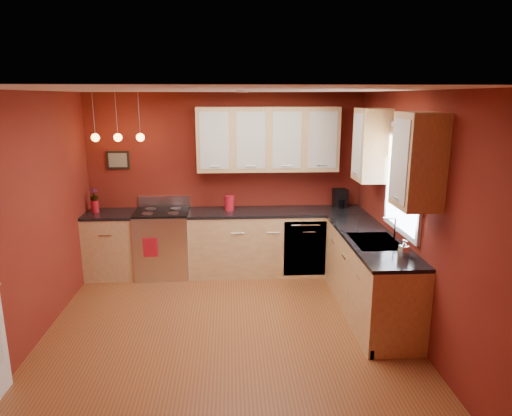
{
  "coord_description": "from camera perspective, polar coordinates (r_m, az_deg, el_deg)",
  "views": [
    {
      "loc": [
        0.06,
        -4.56,
        2.54
      ],
      "look_at": [
        0.38,
        1.0,
        1.18
      ],
      "focal_mm": 32.0,
      "sensor_mm": 36.0,
      "label": 1
    }
  ],
  "objects": [
    {
      "name": "upper_cabinets_right",
      "position": [
        5.22,
        16.6,
        6.73
      ],
      "size": [
        0.35,
        1.95,
        0.9
      ],
      "primitive_type": "cube",
      "color": "#E2BD79",
      "rests_on": "wall_right"
    },
    {
      "name": "pendant_lights",
      "position": [
        6.51,
        -16.89,
        8.51
      ],
      "size": [
        0.71,
        0.11,
        0.66
      ],
      "color": "gray",
      "rests_on": "ceiling"
    },
    {
      "name": "floor",
      "position": [
        5.22,
        -3.66,
        -15.38
      ],
      "size": [
        4.2,
        4.2,
        0.0
      ],
      "primitive_type": "plane",
      "color": "brown",
      "rests_on": "ground"
    },
    {
      "name": "gas_range",
      "position": [
        6.75,
        -11.5,
        -4.26
      ],
      "size": [
        0.76,
        0.64,
        1.11
      ],
      "color": "silver",
      "rests_on": "floor"
    },
    {
      "name": "dishwasher_front",
      "position": [
        6.5,
        6.12,
        -5.06
      ],
      "size": [
        0.6,
        0.02,
        0.8
      ],
      "primitive_type": "cube",
      "color": "silver",
      "rests_on": "base_cabinets_back_right"
    },
    {
      "name": "flowers",
      "position": [
        6.82,
        -19.6,
        1.51
      ],
      "size": [
        0.13,
        0.13,
        0.19
      ],
      "primitive_type": "imported",
      "rotation": [
        0.0,
        0.0,
        0.29
      ],
      "color": "#B41322",
      "rests_on": "red_vase"
    },
    {
      "name": "counter_right",
      "position": [
        5.51,
        14.21,
        -3.75
      ],
      "size": [
        0.62,
        2.1,
        0.04
      ],
      "primitive_type": "cube",
      "color": "black",
      "rests_on": "base_cabinets_right"
    },
    {
      "name": "coffee_maker",
      "position": [
        6.86,
        10.48,
        1.14
      ],
      "size": [
        0.22,
        0.21,
        0.28
      ],
      "rotation": [
        0.0,
        0.0,
        0.16
      ],
      "color": "black",
      "rests_on": "counter_back_right"
    },
    {
      "name": "red_vase",
      "position": [
        6.86,
        -19.49,
        0.2
      ],
      "size": [
        0.11,
        0.11,
        0.17
      ],
      "primitive_type": "cylinder",
      "color": "#B41322",
      "rests_on": "counter_back_left"
    },
    {
      "name": "wall_front",
      "position": [
        2.75,
        -4.31,
        -13.02
      ],
      "size": [
        4.0,
        0.02,
        2.6
      ],
      "primitive_type": "cube",
      "color": "maroon",
      "rests_on": "floor"
    },
    {
      "name": "sink",
      "position": [
        5.38,
        14.7,
        -4.27
      ],
      "size": [
        0.5,
        0.7,
        0.33
      ],
      "color": "gray",
      "rests_on": "counter_right"
    },
    {
      "name": "window",
      "position": [
        5.29,
        18.02,
        3.84
      ],
      "size": [
        0.06,
        1.02,
        1.22
      ],
      "color": "white",
      "rests_on": "wall_right"
    },
    {
      "name": "wall_right",
      "position": [
        5.11,
        19.16,
        -1.06
      ],
      "size": [
        0.02,
        4.2,
        2.6
      ],
      "primitive_type": "cube",
      "color": "maroon",
      "rests_on": "floor"
    },
    {
      "name": "counter_back_left",
      "position": [
        6.78,
        -17.8,
        -0.72
      ],
      "size": [
        0.7,
        0.62,
        0.04
      ],
      "primitive_type": "cube",
      "color": "black",
      "rests_on": "base_cabinets_back_left"
    },
    {
      "name": "wall_back",
      "position": [
        6.77,
        -3.75,
        3.19
      ],
      "size": [
        4.0,
        0.02,
        2.6
      ],
      "primitive_type": "cube",
      "color": "maroon",
      "rests_on": "floor"
    },
    {
      "name": "upper_cabinets_back",
      "position": [
        6.53,
        1.48,
        8.59
      ],
      "size": [
        2.0,
        0.35,
        0.9
      ],
      "primitive_type": "cube",
      "color": "#E2BD79",
      "rests_on": "wall_back"
    },
    {
      "name": "wall_left",
      "position": [
        5.15,
        -26.75,
        -1.65
      ],
      "size": [
        0.02,
        4.2,
        2.6
      ],
      "primitive_type": "cube",
      "color": "maroon",
      "rests_on": "floor"
    },
    {
      "name": "counter_back_right",
      "position": [
        6.59,
        2.64,
        -0.46
      ],
      "size": [
        2.54,
        0.62,
        0.04
      ],
      "primitive_type": "cube",
      "color": "black",
      "rests_on": "base_cabinets_back_right"
    },
    {
      "name": "red_canister",
      "position": [
        6.57,
        -3.33,
        0.63
      ],
      "size": [
        0.14,
        0.14,
        0.21
      ],
      "color": "#B41322",
      "rests_on": "counter_back_right"
    },
    {
      "name": "wall_picture",
      "position": [
        6.89,
        -16.86,
        5.76
      ],
      "size": [
        0.32,
        0.03,
        0.26
      ],
      "primitive_type": "cube",
      "color": "black",
      "rests_on": "wall_back"
    },
    {
      "name": "base_cabinets_back_right",
      "position": [
        6.72,
        2.6,
        -4.35
      ],
      "size": [
        2.54,
        0.6,
        0.9
      ],
      "primitive_type": "cube",
      "color": "#E2BD79",
      "rests_on": "floor"
    },
    {
      "name": "base_cabinets_right",
      "position": [
        5.67,
        13.93,
        -8.29
      ],
      "size": [
        0.6,
        2.1,
        0.9
      ],
      "primitive_type": "cube",
      "color": "#E2BD79",
      "rests_on": "floor"
    },
    {
      "name": "soap_pump",
      "position": [
        4.89,
        17.99,
        -4.87
      ],
      "size": [
        0.11,
        0.11,
        0.19
      ],
      "primitive_type": "imported",
      "rotation": [
        0.0,
        0.0,
        0.33
      ],
      "color": "silver",
      "rests_on": "counter_right"
    },
    {
      "name": "base_cabinets_back_left",
      "position": [
        6.91,
        -17.51,
        -4.5
      ],
      "size": [
        0.7,
        0.6,
        0.9
      ],
      "primitive_type": "cube",
      "color": "#E2BD79",
      "rests_on": "floor"
    },
    {
      "name": "dish_towel",
      "position": [
        6.45,
        -13.07,
        -4.84
      ],
      "size": [
        0.2,
        0.01,
        0.27
      ],
      "primitive_type": "cube",
      "color": "#B41322",
      "rests_on": "gas_range"
    },
    {
      "name": "ceiling",
      "position": [
        4.56,
        -4.18,
        14.5
      ],
      "size": [
        4.0,
        4.2,
        0.02
      ],
      "primitive_type": "cube",
      "color": "white",
      "rests_on": "wall_back"
    }
  ]
}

